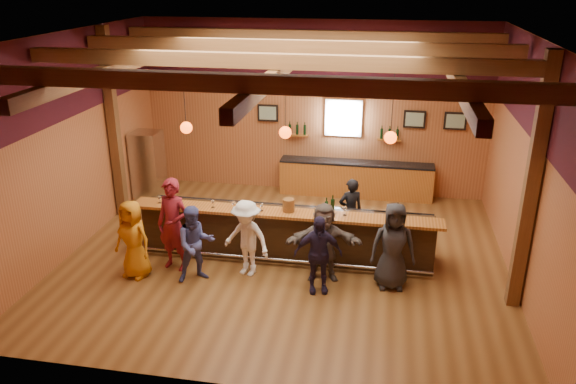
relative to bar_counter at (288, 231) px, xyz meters
name	(u,v)px	position (x,y,z in m)	size (l,w,h in m)	color
room	(286,106)	(-0.02, -0.09, 2.69)	(9.04, 9.00, 4.52)	brown
bar_counter	(288,231)	(0.00, 0.00, 0.00)	(6.30, 1.07, 1.11)	black
back_bar_cabinet	(356,179)	(1.18, 3.57, -0.05)	(4.00, 0.52, 0.95)	#954F1B
window	(343,118)	(0.78, 3.80, 1.53)	(0.95, 0.09, 0.95)	silver
framed_pictures	(377,118)	(1.65, 3.79, 1.58)	(5.35, 0.05, 0.45)	black
wine_shelves	(343,135)	(0.78, 3.73, 1.10)	(3.00, 0.18, 0.30)	#954F1B
pendant_lights	(285,132)	(-0.02, -0.15, 2.19)	(4.24, 0.24, 1.37)	black
stainless_fridge	(148,166)	(-4.12, 2.45, 0.38)	(0.70, 0.70, 1.80)	silver
customer_orange	(133,239)	(-2.77, -1.42, 0.27)	(0.77, 0.50, 1.58)	#C57512
customer_redvest	(173,225)	(-2.11, -0.97, 0.43)	(0.69, 0.45, 1.90)	maroon
customer_denim	(196,244)	(-1.53, -1.35, 0.24)	(0.74, 0.58, 1.53)	#464D8D
customer_white	(247,238)	(-0.63, -0.97, 0.26)	(1.00, 0.58, 1.56)	white
customer_navy	(318,254)	(0.81, -1.35, 0.24)	(0.89, 0.37, 1.52)	#231C38
customer_brown	(324,242)	(0.86, -0.87, 0.26)	(1.46, 0.46, 1.57)	#5D524A
customer_dark	(393,246)	(2.16, -0.94, 0.33)	(0.83, 0.54, 1.70)	#242426
bartender	(350,211)	(1.24, 0.80, 0.22)	(0.54, 0.35, 1.48)	black
ice_bucket	(289,205)	(0.07, -0.28, 0.72)	(0.24, 0.24, 0.26)	brown
bottle_a	(326,207)	(0.83, -0.23, 0.72)	(0.07, 0.07, 0.33)	black
bottle_b	(333,206)	(0.94, -0.17, 0.73)	(0.08, 0.08, 0.36)	black
glass_a	(159,198)	(-2.64, -0.33, 0.70)	(0.07, 0.07, 0.16)	silver
glass_b	(176,201)	(-2.24, -0.43, 0.70)	(0.07, 0.07, 0.16)	silver
glass_c	(213,202)	(-1.48, -0.37, 0.71)	(0.07, 0.07, 0.17)	silver
glass_d	(234,204)	(-1.03, -0.39, 0.71)	(0.08, 0.08, 0.18)	silver
glass_e	(262,206)	(-0.46, -0.36, 0.70)	(0.07, 0.07, 0.16)	silver
glass_f	(316,210)	(0.64, -0.42, 0.72)	(0.08, 0.08, 0.18)	silver
glass_g	(345,209)	(1.20, -0.29, 0.73)	(0.09, 0.09, 0.20)	silver
glass_h	(390,213)	(2.08, -0.28, 0.70)	(0.07, 0.07, 0.16)	silver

